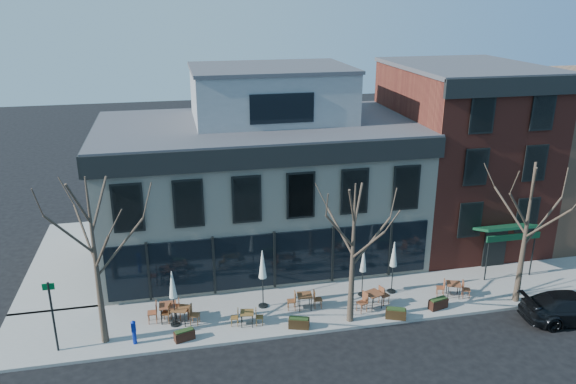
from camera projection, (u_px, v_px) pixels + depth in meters
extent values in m
plane|color=black|center=(275.00, 290.00, 30.39)|extent=(120.00, 120.00, 0.00)
cube|color=gray|center=(344.00, 303.00, 29.02)|extent=(33.50, 4.70, 0.15)
cube|color=gray|center=(72.00, 260.00, 33.67)|extent=(4.50, 12.00, 0.15)
cube|color=beige|center=(258.00, 191.00, 33.67)|extent=(18.00, 10.00, 8.00)
cube|color=#47474C|center=(257.00, 125.00, 32.33)|extent=(18.30, 10.30, 0.30)
cube|color=black|center=(274.00, 157.00, 27.77)|extent=(18.30, 0.25, 1.10)
cube|color=black|center=(93.00, 142.00, 30.68)|extent=(0.25, 10.30, 1.10)
cube|color=black|center=(274.00, 259.00, 29.70)|extent=(17.20, 0.12, 3.00)
cube|color=black|center=(103.00, 243.00, 31.65)|extent=(0.12, 7.50, 3.00)
cube|color=gray|center=(271.00, 95.00, 32.93)|extent=(9.00, 6.50, 3.00)
cube|color=maroon|center=(459.00, 155.00, 35.75)|extent=(8.00, 10.00, 11.00)
cube|color=#47474C|center=(468.00, 66.00, 33.91)|extent=(8.20, 10.20, 0.25)
cube|color=black|center=(517.00, 87.00, 29.34)|extent=(8.20, 0.25, 1.00)
cube|color=#0C381F|center=(506.00, 227.00, 31.22)|extent=(3.20, 1.66, 0.67)
cube|color=black|center=(495.00, 248.00, 32.50)|extent=(1.40, 0.10, 2.50)
cone|color=#382B21|center=(96.00, 263.00, 24.39)|extent=(0.34, 0.34, 7.92)
cylinder|color=#382B21|center=(120.00, 247.00, 24.58)|extent=(2.23, 0.50, 2.48)
cylinder|color=#382B21|center=(85.00, 233.00, 24.85)|extent=(1.03, 2.05, 2.14)
cylinder|color=#382B21|center=(70.00, 235.00, 23.42)|extent=(1.80, 0.75, 2.21)
cylinder|color=#382B21|center=(102.00, 252.00, 23.28)|extent=(1.03, 2.04, 2.28)
cone|color=#382B21|center=(353.00, 255.00, 26.17)|extent=(0.34, 0.34, 7.04)
cylinder|color=#382B21|center=(371.00, 242.00, 26.34)|extent=(2.00, 0.46, 2.21)
cylinder|color=#382B21|center=(340.00, 230.00, 26.58)|extent=(0.93, 1.84, 1.91)
cylinder|color=#382B21|center=(340.00, 231.00, 25.31)|extent=(1.61, 0.68, 1.97)
cylinder|color=#382B21|center=(368.00, 245.00, 25.18)|extent=(0.93, 1.83, 2.03)
cone|color=#382B21|center=(525.00, 234.00, 27.88)|extent=(0.34, 0.34, 7.48)
cylinder|color=#382B21|center=(543.00, 221.00, 28.06)|extent=(2.12, 0.48, 2.35)
cylinder|color=#382B21|center=(510.00, 210.00, 28.31)|extent=(0.98, 1.94, 2.03)
cylinder|color=#382B21|center=(519.00, 210.00, 26.97)|extent=(1.71, 0.71, 2.09)
cylinder|color=#382B21|center=(547.00, 224.00, 26.83)|extent=(0.98, 1.94, 2.16)
cylinder|color=black|center=(53.00, 317.00, 24.46)|extent=(0.10, 0.10, 3.40)
cube|color=#005926|center=(48.00, 287.00, 23.97)|extent=(0.50, 0.04, 0.30)
imported|color=black|center=(572.00, 307.00, 27.37)|extent=(5.15, 2.49, 1.45)
cylinder|color=#0B2292|center=(135.00, 337.00, 25.41)|extent=(0.19, 0.19, 0.65)
cube|color=#0B2292|center=(133.00, 327.00, 25.22)|extent=(0.21, 0.18, 0.46)
cone|color=#0B2292|center=(133.00, 321.00, 25.13)|extent=(0.24, 0.24, 0.11)
cube|color=brown|center=(168.00, 305.00, 27.05)|extent=(0.81, 0.81, 0.05)
cylinder|color=black|center=(161.00, 317.00, 26.84)|extent=(0.05, 0.05, 0.83)
cylinder|color=black|center=(175.00, 316.00, 26.96)|extent=(0.05, 0.05, 0.83)
cylinder|color=black|center=(162.00, 310.00, 27.43)|extent=(0.05, 0.05, 0.83)
cylinder|color=black|center=(175.00, 309.00, 27.55)|extent=(0.05, 0.05, 0.83)
cube|color=brown|center=(180.00, 308.00, 26.85)|extent=(0.97, 0.97, 0.04)
cylinder|color=black|center=(172.00, 319.00, 26.73)|extent=(0.04, 0.04, 0.79)
cylinder|color=black|center=(185.00, 320.00, 26.67)|extent=(0.04, 0.04, 0.79)
cylinder|color=black|center=(176.00, 312.00, 27.31)|extent=(0.04, 0.04, 0.79)
cylinder|color=black|center=(188.00, 313.00, 27.24)|extent=(0.04, 0.04, 0.79)
cube|color=brown|center=(247.00, 313.00, 26.75)|extent=(0.74, 0.74, 0.04)
cylinder|color=black|center=(242.00, 322.00, 26.61)|extent=(0.04, 0.04, 0.66)
cylinder|color=black|center=(252.00, 322.00, 26.63)|extent=(0.04, 0.04, 0.66)
cylinder|color=black|center=(242.00, 316.00, 27.09)|extent=(0.04, 0.04, 0.66)
cylinder|color=black|center=(253.00, 316.00, 27.11)|extent=(0.04, 0.04, 0.66)
cube|color=brown|center=(305.00, 295.00, 28.13)|extent=(0.79, 0.79, 0.04)
cylinder|color=black|center=(300.00, 305.00, 27.95)|extent=(0.04, 0.04, 0.75)
cylinder|color=black|center=(311.00, 304.00, 28.02)|extent=(0.04, 0.04, 0.75)
cylinder|color=black|center=(298.00, 299.00, 28.49)|extent=(0.04, 0.04, 0.75)
cylinder|color=black|center=(309.00, 299.00, 28.56)|extent=(0.04, 0.04, 0.75)
cube|color=brown|center=(374.00, 293.00, 28.18)|extent=(0.99, 0.99, 0.04)
cylinder|color=black|center=(372.00, 305.00, 27.92)|extent=(0.04, 0.04, 0.80)
cylinder|color=black|center=(382.00, 302.00, 28.22)|extent=(0.04, 0.04, 0.80)
cylinder|color=black|center=(364.00, 299.00, 28.42)|extent=(0.04, 0.04, 0.80)
cylinder|color=black|center=(374.00, 296.00, 28.72)|extent=(0.04, 0.04, 0.80)
cube|color=brown|center=(454.00, 284.00, 29.27)|extent=(0.90, 0.90, 0.04)
cylinder|color=black|center=(448.00, 292.00, 29.16)|extent=(0.04, 0.04, 0.73)
cylinder|color=black|center=(459.00, 293.00, 29.09)|extent=(0.04, 0.04, 0.73)
cylinder|color=black|center=(447.00, 287.00, 29.69)|extent=(0.04, 0.04, 0.73)
cylinder|color=black|center=(458.00, 288.00, 29.62)|extent=(0.04, 0.04, 0.73)
cylinder|color=black|center=(175.00, 324.00, 26.93)|extent=(0.46, 0.46, 0.06)
cylinder|color=black|center=(174.00, 304.00, 26.56)|extent=(0.05, 0.05, 2.30)
cone|color=silver|center=(172.00, 284.00, 26.21)|extent=(0.38, 0.38, 1.36)
cylinder|color=black|center=(263.00, 306.00, 28.55)|extent=(0.50, 0.50, 0.07)
cylinder|color=black|center=(263.00, 284.00, 28.15)|extent=(0.06, 0.06, 2.49)
cone|color=silver|center=(262.00, 264.00, 27.78)|extent=(0.41, 0.41, 1.47)
cylinder|color=black|center=(362.00, 294.00, 29.65)|extent=(0.43, 0.43, 0.06)
cylinder|color=black|center=(363.00, 277.00, 29.30)|extent=(0.05, 0.05, 2.13)
cone|color=#B9BDAF|center=(363.00, 260.00, 28.98)|extent=(0.35, 0.35, 1.26)
cylinder|color=black|center=(391.00, 291.00, 29.95)|extent=(0.47, 0.47, 0.06)
cylinder|color=black|center=(393.00, 272.00, 29.57)|extent=(0.05, 0.05, 2.33)
cone|color=#B8BEB0|center=(394.00, 254.00, 29.22)|extent=(0.38, 0.38, 1.38)
cube|color=black|center=(184.00, 335.00, 25.71)|extent=(0.99, 0.62, 0.46)
cube|color=#1E3314|center=(184.00, 331.00, 25.62)|extent=(0.88, 0.53, 0.07)
cube|color=black|center=(299.00, 323.00, 26.64)|extent=(1.06, 0.68, 0.49)
cube|color=#1E3314|center=(299.00, 318.00, 26.55)|extent=(0.94, 0.58, 0.08)
cube|color=#302110|center=(396.00, 314.00, 27.42)|extent=(1.06, 0.73, 0.49)
cube|color=#1E3314|center=(396.00, 309.00, 27.33)|extent=(0.94, 0.62, 0.08)
cube|color=black|center=(438.00, 304.00, 28.31)|extent=(1.06, 0.64, 0.50)
cube|color=#1E3314|center=(439.00, 299.00, 28.22)|extent=(0.95, 0.54, 0.08)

